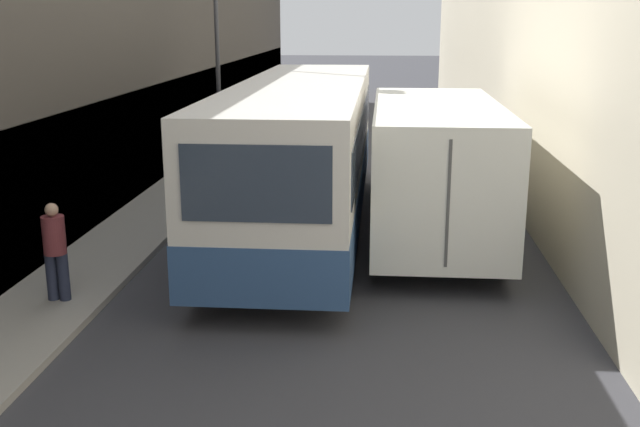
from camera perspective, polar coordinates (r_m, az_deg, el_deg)
name	(u,v)px	position (r m, az deg, el deg)	size (l,w,h in m)	color
ground_plane	(336,244)	(15.18, 1.21, -2.37)	(150.00, 150.00, 0.00)	#38383D
sidewalk_left	(128,237)	(16.01, -14.42, -1.71)	(1.74, 60.00, 0.11)	#9E998E
building_left_shopfront	(22,89)	(16.22, -21.78, 8.81)	(2.40, 60.00, 6.78)	#423D38
bus	(302,152)	(16.08, -1.37, 4.71)	(2.61, 11.73, 3.14)	silver
box_truck	(432,159)	(16.08, 8.52, 4.15)	(2.43, 8.96, 2.84)	silver
panel_van	(330,105)	(29.66, 0.77, 8.24)	(1.93, 4.46, 1.94)	#BCBCC1
pedestrian	(55,249)	(12.42, -19.53, -2.53)	(0.37, 0.35, 1.58)	#23283D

